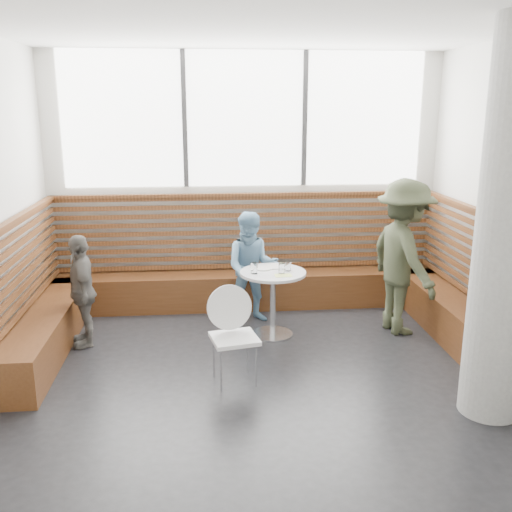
{
  "coord_description": "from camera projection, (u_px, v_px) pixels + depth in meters",
  "views": [
    {
      "loc": [
        -0.54,
        -4.8,
        2.53
      ],
      "look_at": [
        0.0,
        1.0,
        1.0
      ],
      "focal_mm": 40.0,
      "sensor_mm": 36.0,
      "label": 1
    }
  ],
  "objects": [
    {
      "name": "room",
      "position": [
        267.0,
        218.0,
        4.91
      ],
      "size": [
        5.0,
        5.0,
        3.2
      ],
      "color": "silver",
      "rests_on": "ground"
    },
    {
      "name": "booth",
      "position": [
        250.0,
        287.0,
        6.92
      ],
      "size": [
        5.0,
        2.5,
        1.44
      ],
      "color": "#482712",
      "rests_on": "ground"
    },
    {
      "name": "concrete_column",
      "position": [
        508.0,
        228.0,
        4.49
      ],
      "size": [
        0.5,
        0.5,
        3.2
      ],
      "primitive_type": "cylinder",
      "color": "gray",
      "rests_on": "ground"
    },
    {
      "name": "cafe_table",
      "position": [
        273.0,
        290.0,
        6.38
      ],
      "size": [
        0.74,
        0.74,
        0.76
      ],
      "color": "silver",
      "rests_on": "ground"
    },
    {
      "name": "cafe_chair",
      "position": [
        234.0,
        327.0,
        5.33
      ],
      "size": [
        0.43,
        0.42,
        0.91
      ],
      "rotation": [
        0.0,
        0.0,
        0.2
      ],
      "color": "white",
      "rests_on": "ground"
    },
    {
      "name": "adult_man",
      "position": [
        403.0,
        257.0,
        6.43
      ],
      "size": [
        0.87,
        1.25,
        1.77
      ],
      "primitive_type": "imported",
      "rotation": [
        0.0,
        0.0,
        1.77
      ],
      "color": "#373E29",
      "rests_on": "ground"
    },
    {
      "name": "child_back",
      "position": [
        252.0,
        268.0,
        6.79
      ],
      "size": [
        0.69,
        0.56,
        1.34
      ],
      "primitive_type": "imported",
      "rotation": [
        0.0,
        0.0,
        -0.08
      ],
      "color": "#6D9ABD",
      "rests_on": "ground"
    },
    {
      "name": "child_left",
      "position": [
        82.0,
        291.0,
        6.12
      ],
      "size": [
        0.48,
        0.78,
        1.23
      ],
      "primitive_type": "imported",
      "rotation": [
        0.0,
        0.0,
        -1.3
      ],
      "color": "#5C5954",
      "rests_on": "ground"
    },
    {
      "name": "plate_near",
      "position": [
        263.0,
        268.0,
        6.42
      ],
      "size": [
        0.21,
        0.21,
        0.01
      ],
      "primitive_type": "cylinder",
      "color": "white",
      "rests_on": "cafe_table"
    },
    {
      "name": "plate_far",
      "position": [
        275.0,
        267.0,
        6.49
      ],
      "size": [
        0.21,
        0.21,
        0.01
      ],
      "primitive_type": "cylinder",
      "color": "white",
      "rests_on": "cafe_table"
    },
    {
      "name": "glass_left",
      "position": [
        254.0,
        268.0,
        6.24
      ],
      "size": [
        0.08,
        0.08,
        0.12
      ],
      "primitive_type": "cylinder",
      "color": "white",
      "rests_on": "cafe_table"
    },
    {
      "name": "glass_mid",
      "position": [
        282.0,
        269.0,
        6.23
      ],
      "size": [
        0.07,
        0.07,
        0.12
      ],
      "primitive_type": "cylinder",
      "color": "white",
      "rests_on": "cafe_table"
    },
    {
      "name": "glass_right",
      "position": [
        288.0,
        266.0,
        6.34
      ],
      "size": [
        0.06,
        0.06,
        0.1
      ],
      "primitive_type": "cylinder",
      "color": "white",
      "rests_on": "cafe_table"
    },
    {
      "name": "menu_card",
      "position": [
        283.0,
        275.0,
        6.17
      ],
      "size": [
        0.19,
        0.14,
        0.0
      ],
      "primitive_type": "cube",
      "rotation": [
        0.0,
        0.0,
        0.03
      ],
      "color": "#A5C64C",
      "rests_on": "cafe_table"
    }
  ]
}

